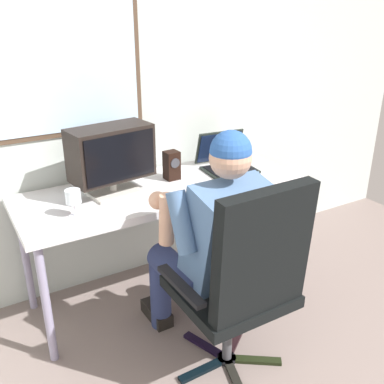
{
  "coord_description": "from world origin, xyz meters",
  "views": [
    {
      "loc": [
        -1.13,
        0.21,
        1.72
      ],
      "look_at": [
        -0.06,
        2.02,
        0.83
      ],
      "focal_mm": 40.84,
      "sensor_mm": 36.0,
      "label": 1
    }
  ],
  "objects_px": {
    "laptop": "(225,159)",
    "desk_speaker": "(172,165)",
    "person_seated": "(213,240)",
    "office_chair": "(245,276)",
    "wine_glass": "(73,198)",
    "desk": "(162,195)",
    "crt_monitor": "(111,154)"
  },
  "relations": [
    {
      "from": "crt_monitor",
      "to": "wine_glass",
      "type": "relative_size",
      "value": 3.32
    },
    {
      "from": "desk",
      "to": "person_seated",
      "type": "relative_size",
      "value": 1.37
    },
    {
      "from": "office_chair",
      "to": "desk_speaker",
      "type": "xyz_separation_m",
      "value": [
        0.11,
        0.92,
        0.24
      ]
    },
    {
      "from": "crt_monitor",
      "to": "office_chair",
      "type": "bearing_deg",
      "value": -72.45
    },
    {
      "from": "person_seated",
      "to": "wine_glass",
      "type": "height_order",
      "value": "person_seated"
    },
    {
      "from": "crt_monitor",
      "to": "wine_glass",
      "type": "bearing_deg",
      "value": -146.84
    },
    {
      "from": "crt_monitor",
      "to": "desk_speaker",
      "type": "xyz_separation_m",
      "value": [
        0.39,
        0.03,
        -0.14
      ]
    },
    {
      "from": "laptop",
      "to": "crt_monitor",
      "type": "bearing_deg",
      "value": -177.63
    },
    {
      "from": "person_seated",
      "to": "crt_monitor",
      "type": "height_order",
      "value": "person_seated"
    },
    {
      "from": "laptop",
      "to": "person_seated",
      "type": "bearing_deg",
      "value": -128.15
    },
    {
      "from": "laptop",
      "to": "desk_speaker",
      "type": "distance_m",
      "value": 0.4
    },
    {
      "from": "desk_speaker",
      "to": "wine_glass",
      "type": "bearing_deg",
      "value": -162.34
    },
    {
      "from": "desk",
      "to": "laptop",
      "type": "distance_m",
      "value": 0.53
    },
    {
      "from": "desk",
      "to": "wine_glass",
      "type": "relative_size",
      "value": 11.73
    },
    {
      "from": "crt_monitor",
      "to": "laptop",
      "type": "xyz_separation_m",
      "value": [
        0.79,
        0.03,
        -0.17
      ]
    },
    {
      "from": "desk",
      "to": "office_chair",
      "type": "xyz_separation_m",
      "value": [
        -0.0,
        -0.84,
        -0.09
      ]
    },
    {
      "from": "laptop",
      "to": "desk_speaker",
      "type": "xyz_separation_m",
      "value": [
        -0.4,
        -0.0,
        0.03
      ]
    },
    {
      "from": "laptop",
      "to": "office_chair",
      "type": "bearing_deg",
      "value": -119.06
    },
    {
      "from": "laptop",
      "to": "wine_glass",
      "type": "xyz_separation_m",
      "value": [
        -1.07,
        -0.22,
        0.04
      ]
    },
    {
      "from": "person_seated",
      "to": "laptop",
      "type": "relative_size",
      "value": 3.51
    },
    {
      "from": "laptop",
      "to": "wine_glass",
      "type": "distance_m",
      "value": 1.09
    },
    {
      "from": "person_seated",
      "to": "desk_speaker",
      "type": "xyz_separation_m",
      "value": [
        0.12,
        0.65,
        0.18
      ]
    },
    {
      "from": "office_chair",
      "to": "person_seated",
      "type": "distance_m",
      "value": 0.27
    },
    {
      "from": "office_chair",
      "to": "wine_glass",
      "type": "height_order",
      "value": "office_chair"
    },
    {
      "from": "desk_speaker",
      "to": "desk",
      "type": "bearing_deg",
      "value": -145.86
    },
    {
      "from": "crt_monitor",
      "to": "desk_speaker",
      "type": "distance_m",
      "value": 0.42
    },
    {
      "from": "person_seated",
      "to": "wine_glass",
      "type": "xyz_separation_m",
      "value": [
        -0.56,
        0.44,
        0.19
      ]
    },
    {
      "from": "person_seated",
      "to": "wine_glass",
      "type": "distance_m",
      "value": 0.73
    },
    {
      "from": "laptop",
      "to": "wine_glass",
      "type": "relative_size",
      "value": 2.45
    },
    {
      "from": "person_seated",
      "to": "office_chair",
      "type": "bearing_deg",
      "value": -89.17
    },
    {
      "from": "desk",
      "to": "crt_monitor",
      "type": "distance_m",
      "value": 0.41
    },
    {
      "from": "crt_monitor",
      "to": "laptop",
      "type": "bearing_deg",
      "value": 2.37
    }
  ]
}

